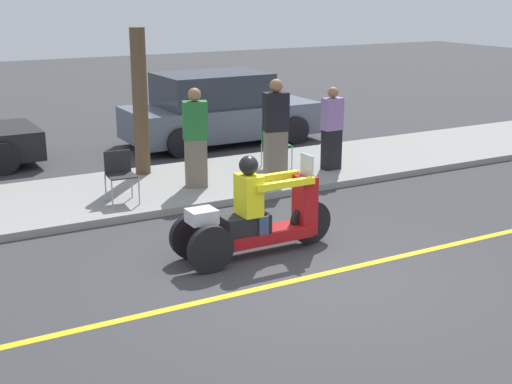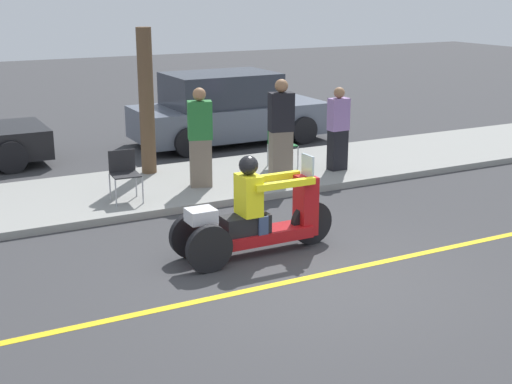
% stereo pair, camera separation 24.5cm
% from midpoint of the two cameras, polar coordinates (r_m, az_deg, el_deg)
% --- Properties ---
extents(ground_plane, '(60.00, 60.00, 0.00)m').
position_cam_midpoint_polar(ground_plane, '(9.07, 5.35, -6.78)').
color(ground_plane, '#38383A').
extents(lane_stripe, '(24.00, 0.12, 0.01)m').
position_cam_midpoint_polar(lane_stripe, '(8.94, 3.93, -7.08)').
color(lane_stripe, gold).
rests_on(lane_stripe, ground).
extents(sidewalk_strip, '(28.00, 2.80, 0.12)m').
position_cam_midpoint_polar(sidewalk_strip, '(12.93, -5.76, 0.51)').
color(sidewalk_strip, gray).
rests_on(sidewalk_strip, ground).
extents(motorcycle_trike, '(2.33, 0.68, 1.39)m').
position_cam_midpoint_polar(motorcycle_trike, '(9.60, 0.66, -2.19)').
color(motorcycle_trike, black).
rests_on(motorcycle_trike, ground).
extents(spectator_near_curb, '(0.38, 0.23, 1.59)m').
position_cam_midpoint_polar(spectator_near_curb, '(13.70, 7.09, 4.91)').
color(spectator_near_curb, black).
rests_on(spectator_near_curb, sidewalk_strip).
extents(spectator_by_tree, '(0.48, 0.34, 1.82)m').
position_cam_midpoint_polar(spectator_by_tree, '(12.93, 2.56, 4.87)').
color(spectator_by_tree, '#726656').
rests_on(spectator_by_tree, sidewalk_strip).
extents(spectator_with_child, '(0.47, 0.36, 1.74)m').
position_cam_midpoint_polar(spectator_with_child, '(12.44, -3.92, 4.21)').
color(spectator_with_child, '#726656').
rests_on(spectator_with_child, sidewalk_strip).
extents(folding_chair_set_back, '(0.50, 0.50, 0.82)m').
position_cam_midpoint_polar(folding_chair_set_back, '(11.84, -9.94, 1.73)').
color(folding_chair_set_back, '#A5A8AD').
rests_on(folding_chair_set_back, sidewalk_strip).
extents(folding_chair_curbside, '(0.49, 0.49, 0.82)m').
position_cam_midpoint_polar(folding_chair_curbside, '(13.92, 2.49, 4.10)').
color(folding_chair_curbside, '#A5A8AD').
rests_on(folding_chair_curbside, sidewalk_strip).
extents(parked_car_lot_center, '(4.44, 2.12, 1.63)m').
position_cam_midpoint_polar(parked_car_lot_center, '(16.63, -1.94, 6.56)').
color(parked_car_lot_center, slate).
rests_on(parked_car_lot_center, ground).
extents(tree_trunk, '(0.28, 0.28, 2.70)m').
position_cam_midpoint_polar(tree_trunk, '(13.41, -8.24, 7.16)').
color(tree_trunk, brown).
rests_on(tree_trunk, sidewalk_strip).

